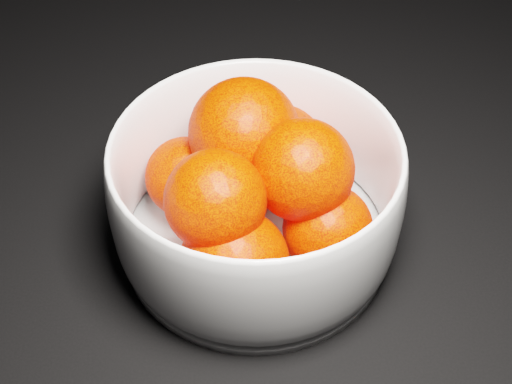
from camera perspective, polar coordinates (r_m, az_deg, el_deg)
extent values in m
cylinder|color=white|center=(0.63, 0.00, -3.77)|extent=(0.23, 0.23, 0.01)
sphere|color=#F42101|center=(0.64, 1.70, 3.11)|extent=(0.09, 0.09, 0.09)
sphere|color=#F42101|center=(0.62, -5.64, 1.20)|extent=(0.07, 0.07, 0.07)
sphere|color=#F42101|center=(0.55, -1.75, -5.71)|extent=(0.09, 0.09, 0.09)
sphere|color=#F42101|center=(0.58, 5.75, -2.96)|extent=(0.07, 0.07, 0.07)
sphere|color=#F42101|center=(0.59, -0.96, 4.73)|extent=(0.09, 0.09, 0.09)
sphere|color=#F42101|center=(0.53, -3.27, -0.68)|extent=(0.08, 0.08, 0.08)
sphere|color=#F42101|center=(0.56, 3.74, 1.77)|extent=(0.08, 0.08, 0.08)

